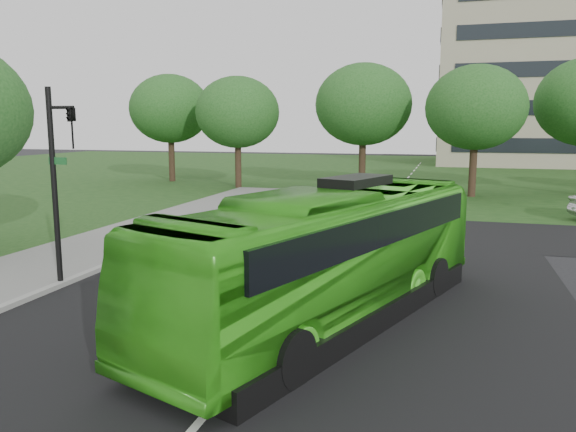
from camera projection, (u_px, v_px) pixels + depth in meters
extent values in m
plane|color=black|center=(298.00, 307.00, 14.51)|extent=(160.00, 160.00, 0.00)
cube|color=black|center=(386.00, 204.00, 33.47)|extent=(14.00, 120.00, 0.01)
cube|color=black|center=(372.00, 220.00, 27.78)|extent=(80.00, 12.00, 0.01)
cube|color=silver|center=(375.00, 217.00, 28.73)|extent=(0.15, 90.00, 0.01)
cube|color=#1A4216|center=(414.00, 171.00, 57.17)|extent=(120.00, 60.00, 0.01)
cube|color=black|center=(442.00, 62.00, 70.76)|extent=(0.10, 18.40, 23.00)
cylinder|color=black|center=(238.00, 167.00, 42.05)|extent=(0.47, 0.47, 3.12)
ellipsoid|color=#194A18|center=(237.00, 112.00, 41.41)|extent=(6.20, 6.20, 5.27)
cylinder|color=black|center=(362.00, 166.00, 41.02)|extent=(0.51, 0.51, 3.36)
ellipsoid|color=#194A18|center=(363.00, 104.00, 40.31)|extent=(6.91, 6.91, 5.88)
cylinder|color=black|center=(473.00, 172.00, 36.64)|extent=(0.48, 0.48, 3.22)
ellipsoid|color=#194A18|center=(476.00, 107.00, 35.97)|extent=(6.40, 6.40, 5.44)
cylinder|color=black|center=(172.00, 161.00, 46.79)|extent=(0.51, 0.51, 3.36)
ellipsoid|color=#194A18|center=(170.00, 109.00, 46.10)|extent=(6.59, 6.59, 5.60)
imported|color=green|center=(332.00, 255.00, 13.34)|extent=(6.36, 11.55, 3.15)
cylinder|color=black|center=(54.00, 189.00, 15.97)|extent=(0.16, 0.16, 5.70)
cylinder|color=black|center=(61.00, 107.00, 15.50)|extent=(0.80, 0.09, 0.09)
imported|color=black|center=(71.00, 128.00, 15.51)|extent=(0.26, 0.28, 1.14)
cube|color=#195926|center=(58.00, 161.00, 15.80)|extent=(0.57, 0.05, 0.21)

